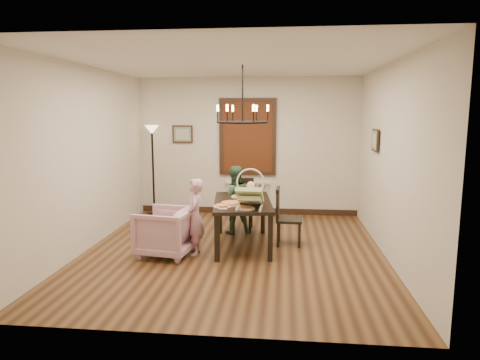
% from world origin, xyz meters
% --- Properties ---
extents(room_shell, '(4.51, 5.00, 2.81)m').
position_xyz_m(room_shell, '(0.00, 0.37, 1.40)').
color(room_shell, brown).
rests_on(room_shell, ground).
extents(dining_table, '(1.06, 1.65, 0.73)m').
position_xyz_m(dining_table, '(0.11, 0.29, 0.64)').
color(dining_table, black).
rests_on(dining_table, room_shell).
extents(chair_far, '(0.41, 0.41, 0.93)m').
position_xyz_m(chair_far, '(0.00, 1.21, 0.46)').
color(chair_far, black).
rests_on(chair_far, room_shell).
extents(chair_right, '(0.42, 0.42, 0.92)m').
position_xyz_m(chair_right, '(0.84, 0.45, 0.46)').
color(chair_right, black).
rests_on(chair_right, room_shell).
extents(armchair, '(0.89, 0.87, 0.71)m').
position_xyz_m(armchair, '(-0.98, -0.25, 0.35)').
color(armchair, '#CB9BB1').
rests_on(armchair, room_shell).
extents(elderly_woman, '(0.27, 0.37, 0.94)m').
position_xyz_m(elderly_woman, '(-0.55, -0.17, 0.47)').
color(elderly_woman, '#C68BA2').
rests_on(elderly_woman, room_shell).
extents(seated_man, '(0.56, 0.48, 0.98)m').
position_xyz_m(seated_man, '(-0.10, 1.00, 0.49)').
color(seated_man, '#365B3C').
rests_on(seated_man, room_shell).
extents(baby_bouncer, '(0.44, 0.61, 0.39)m').
position_xyz_m(baby_bouncer, '(0.27, -0.17, 0.92)').
color(baby_bouncer, beige).
rests_on(baby_bouncer, dining_table).
extents(salad_bowl, '(0.32, 0.32, 0.08)m').
position_xyz_m(salad_bowl, '(0.06, 0.33, 0.77)').
color(salad_bowl, white).
rests_on(salad_bowl, dining_table).
extents(pizza_platter, '(0.35, 0.35, 0.04)m').
position_xyz_m(pizza_platter, '(-0.02, 0.00, 0.75)').
color(pizza_platter, tan).
rests_on(pizza_platter, dining_table).
extents(drinking_glass, '(0.08, 0.08, 0.15)m').
position_xyz_m(drinking_glass, '(0.07, 0.25, 0.80)').
color(drinking_glass, silver).
rests_on(drinking_glass, dining_table).
extents(window_blinds, '(1.00, 0.03, 1.40)m').
position_xyz_m(window_blinds, '(0.00, 2.46, 1.60)').
color(window_blinds, '#5B2212').
rests_on(window_blinds, room_shell).
extents(radiator, '(0.92, 0.12, 0.62)m').
position_xyz_m(radiator, '(0.00, 2.48, 0.35)').
color(radiator, silver).
rests_on(radiator, room_shell).
extents(picture_back, '(0.42, 0.03, 0.36)m').
position_xyz_m(picture_back, '(-1.35, 2.47, 1.65)').
color(picture_back, black).
rests_on(picture_back, room_shell).
extents(picture_right, '(0.03, 0.42, 0.36)m').
position_xyz_m(picture_right, '(2.21, 0.90, 1.65)').
color(picture_right, black).
rests_on(picture_right, room_shell).
extents(floor_lamp, '(0.30, 0.30, 1.80)m').
position_xyz_m(floor_lamp, '(-1.90, 2.15, 0.90)').
color(floor_lamp, black).
rests_on(floor_lamp, room_shell).
extents(chandelier, '(0.80, 0.80, 0.04)m').
position_xyz_m(chandelier, '(0.11, 0.29, 1.95)').
color(chandelier, black).
rests_on(chandelier, room_shell).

